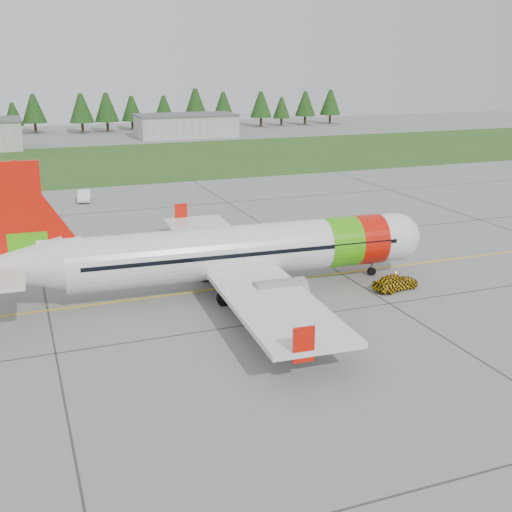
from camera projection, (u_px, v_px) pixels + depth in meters
name	position (u px, v px, depth m)	size (l,w,h in m)	color
ground	(271.00, 321.00, 46.48)	(320.00, 320.00, 0.00)	gray
aircraft	(232.00, 252.00, 51.81)	(37.66, 34.67, 11.40)	silver
follow_me_car	(396.00, 266.00, 52.35)	(1.62, 1.38, 4.04)	#E7B00C
service_van	(84.00, 184.00, 85.87)	(1.62, 1.53, 4.64)	white
grass_strip	(106.00, 162.00, 119.81)	(320.00, 50.00, 0.03)	#30561E
taxi_guideline	(235.00, 287.00, 53.63)	(120.00, 0.25, 0.02)	gold
hangar_east	(186.00, 126.00, 159.75)	(24.00, 12.00, 5.20)	#A8A8A3
treeline	(74.00, 113.00, 168.44)	(160.00, 8.00, 10.00)	#1C3F14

